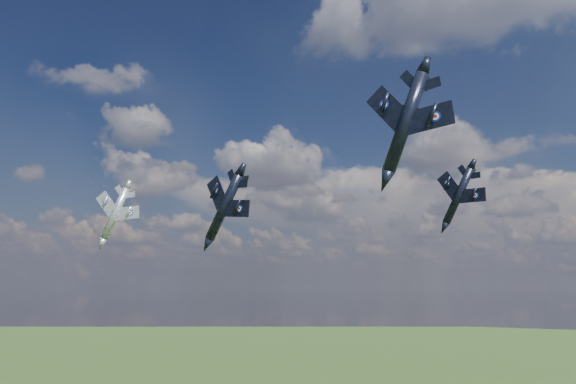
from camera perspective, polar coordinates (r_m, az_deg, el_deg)
The scene contains 4 objects.
jet_lead_navy at distance 84.19m, azimuth -6.48°, elevation -1.50°, with size 10.78×15.04×3.11m, color black, non-canonical shape.
jet_right_navy at distance 53.14m, azimuth 11.85°, elevation 6.95°, with size 9.41×13.12×2.71m, color black, non-canonical shape.
jet_high_navy at distance 96.62m, azimuth 16.93°, elevation -0.34°, with size 9.70×13.52×2.80m, color black, non-canonical shape.
jet_left_silver at distance 100.02m, azimuth -17.14°, elevation -2.09°, with size 9.26×12.91×2.67m, color #A6A9B0, non-canonical shape.
Camera 1 is at (40.77, -59.14, 69.79)m, focal length 35.00 mm.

